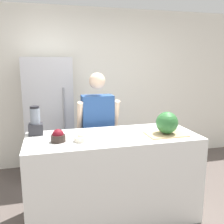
# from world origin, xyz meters

# --- Properties ---
(wall_back) EXTENTS (8.00, 0.06, 2.60)m
(wall_back) POSITION_xyz_m (0.00, 2.09, 1.30)
(wall_back) COLOR white
(wall_back) RESTS_ON ground_plane
(counter_island) EXTENTS (1.83, 0.76, 0.96)m
(counter_island) POSITION_xyz_m (0.00, 0.38, 0.48)
(counter_island) COLOR white
(counter_island) RESTS_ON ground_plane
(refrigerator) EXTENTS (0.67, 0.74, 1.80)m
(refrigerator) POSITION_xyz_m (-0.65, 1.68, 0.90)
(refrigerator) COLOR #B7B7BC
(refrigerator) RESTS_ON ground_plane
(person) EXTENTS (0.54, 0.26, 1.60)m
(person) POSITION_xyz_m (-0.04, 1.00, 0.82)
(person) COLOR #4C608C
(person) RESTS_ON ground_plane
(cutting_board) EXTENTS (0.43, 0.28, 0.01)m
(cutting_board) POSITION_xyz_m (0.57, 0.25, 0.96)
(cutting_board) COLOR tan
(cutting_board) RESTS_ON counter_island
(watermelon) EXTENTS (0.24, 0.24, 0.24)m
(watermelon) POSITION_xyz_m (0.57, 0.26, 1.09)
(watermelon) COLOR #2D6B33
(watermelon) RESTS_ON cutting_board
(bowl_cherries) EXTENTS (0.15, 0.15, 0.13)m
(bowl_cherries) POSITION_xyz_m (-0.58, 0.31, 1.01)
(bowl_cherries) COLOR #2D231E
(bowl_cherries) RESTS_ON counter_island
(bowl_cream) EXTENTS (0.15, 0.15, 0.09)m
(bowl_cream) POSITION_xyz_m (-0.36, 0.27, 0.99)
(bowl_cream) COLOR beige
(bowl_cream) RESTS_ON counter_island
(blender) EXTENTS (0.15, 0.15, 0.31)m
(blender) POSITION_xyz_m (-0.80, 0.63, 1.08)
(blender) COLOR #28282D
(blender) RESTS_ON counter_island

